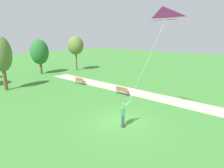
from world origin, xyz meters
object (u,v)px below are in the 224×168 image
at_px(flying_kite, 162,16).
at_px(tree_horizon_far, 76,45).
at_px(park_bench_near_walkway, 122,90).
at_px(tree_treeline_left, 40,52).
at_px(park_bench_far_walkway, 80,81).
at_px(person_kite_flyer, 123,113).
at_px(tree_treeline_center, 1,55).

bearing_deg(flying_kite, tree_horizon_far, 63.43).
bearing_deg(park_bench_near_walkway, tree_treeline_left, 87.82).
bearing_deg(tree_horizon_far, flying_kite, -116.57).
height_order(park_bench_far_walkway, tree_horizon_far, tree_horizon_far).
bearing_deg(park_bench_near_walkway, park_bench_far_walkway, 88.83).
distance_m(person_kite_flyer, tree_treeline_center, 16.49).
bearing_deg(flying_kite, park_bench_far_walkway, 72.00).
distance_m(tree_treeline_left, tree_treeline_center, 9.66).
xyz_separation_m(person_kite_flyer, tree_treeline_left, (6.56, 21.71, 2.57)).
distance_m(person_kite_flyer, park_bench_far_walkway, 12.95).
bearing_deg(person_kite_flyer, park_bench_far_walkway, 62.14).
relative_size(flying_kite, park_bench_near_walkway, 4.10).
distance_m(tree_treeline_left, tree_horizon_far, 6.29).
relative_size(tree_treeline_center, tree_horizon_far, 1.01).
relative_size(flying_kite, park_bench_far_walkway, 4.10).
distance_m(park_bench_far_walkway, tree_horizon_far, 11.14).
bearing_deg(flying_kite, tree_treeline_center, 99.96).
distance_m(park_bench_far_walkway, tree_treeline_center, 9.46).
xyz_separation_m(tree_treeline_left, tree_treeline_center, (-7.87, -5.57, 0.54)).
distance_m(park_bench_near_walkway, park_bench_far_walkway, 7.00).
bearing_deg(person_kite_flyer, tree_horizon_far, 57.67).
relative_size(person_kite_flyer, park_bench_far_walkway, 1.21).
bearing_deg(tree_treeline_center, flying_kite, -80.04).
relative_size(park_bench_far_walkway, tree_horizon_far, 0.24).
bearing_deg(person_kite_flyer, flying_kite, -41.60).
bearing_deg(person_kite_flyer, park_bench_near_walkway, 36.95).
height_order(person_kite_flyer, flying_kite, flying_kite).
xyz_separation_m(park_bench_near_walkway, tree_horizon_far, (6.53, 15.21, 3.99)).
relative_size(person_kite_flyer, flying_kite, 0.30).
xyz_separation_m(tree_treeline_center, tree_horizon_far, (13.74, 3.51, 0.34)).
relative_size(park_bench_near_walkway, park_bench_far_walkway, 1.00).
bearing_deg(tree_treeline_center, person_kite_flyer, -85.37).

